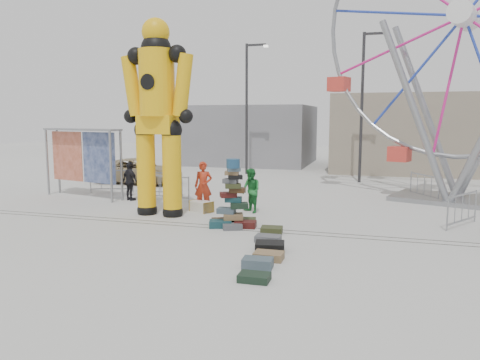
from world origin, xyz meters
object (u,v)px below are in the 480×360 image
(lamp_post_left, at_px, (248,102))
(ferris_wheel, at_px, (463,41))
(suitcase_tower, at_px, (233,208))
(pedestrian_black, at_px, (130,181))
(parked_suv, at_px, (138,171))
(barricade_dummy_b, at_px, (161,184))
(steamer_trunk, at_px, (201,206))
(barricade_wheel_front, at_px, (462,210))
(pedestrian_red, at_px, (203,186))
(crash_test_dummy, at_px, (158,110))
(barricade_dummy_a, at_px, (112,181))
(barricade_wheel_back, at_px, (424,187))
(banner_scaffold, at_px, (82,146))
(lamp_post_right, at_px, (364,100))
(barricade_dummy_c, at_px, (169,188))
(pedestrian_green, at_px, (251,191))

(lamp_post_left, distance_m, ferris_wheel, 13.18)
(suitcase_tower, bearing_deg, pedestrian_black, 135.42)
(parked_suv, bearing_deg, barricade_dummy_b, -134.46)
(steamer_trunk, distance_m, barricade_wheel_front, 9.05)
(steamer_trunk, xyz_separation_m, pedestrian_red, (-0.03, 0.29, 0.74))
(lamp_post_left, xyz_separation_m, crash_test_dummy, (0.26, -13.00, -0.69))
(crash_test_dummy, relative_size, barricade_dummy_a, 3.59)
(lamp_post_left, distance_m, pedestrian_red, 12.32)
(ferris_wheel, distance_m, barricade_dummy_a, 16.46)
(barricade_dummy_a, xyz_separation_m, barricade_wheel_back, (14.04, 2.28, 0.00))
(steamer_trunk, bearing_deg, barricade_dummy_b, 164.50)
(steamer_trunk, bearing_deg, banner_scaffold, -166.27)
(lamp_post_right, height_order, pedestrian_red, lamp_post_right)
(parked_suv, bearing_deg, pedestrian_black, -150.80)
(lamp_post_right, height_order, suitcase_tower, lamp_post_right)
(ferris_wheel, height_order, barricade_wheel_front, ferris_wheel)
(suitcase_tower, bearing_deg, ferris_wheel, 28.25)
(barricade_wheel_front, bearing_deg, barricade_dummy_a, 112.17)
(suitcase_tower, height_order, ferris_wheel, ferris_wheel)
(lamp_post_left, relative_size, banner_scaffold, 1.88)
(suitcase_tower, height_order, parked_suv, suitcase_tower)
(barricade_dummy_b, height_order, pedestrian_red, pedestrian_red)
(barricade_dummy_a, relative_size, barricade_dummy_c, 1.00)
(ferris_wheel, relative_size, barricade_wheel_front, 6.72)
(ferris_wheel, xyz_separation_m, steamer_trunk, (-9.46, -4.98, -6.42))
(barricade_wheel_front, distance_m, pedestrian_green, 7.21)
(barricade_dummy_a, bearing_deg, banner_scaffold, -123.88)
(banner_scaffold, bearing_deg, pedestrian_black, 11.17)
(barricade_dummy_a, bearing_deg, pedestrian_red, -43.52)
(barricade_wheel_back, xyz_separation_m, parked_suv, (-14.40, 0.92, 0.12))
(barricade_dummy_b, height_order, pedestrian_black, pedestrian_black)
(crash_test_dummy, bearing_deg, lamp_post_right, 62.27)
(lamp_post_right, relative_size, barricade_dummy_a, 4.00)
(lamp_post_right, xyz_separation_m, barricade_dummy_c, (-7.68, -8.21, -3.93))
(steamer_trunk, height_order, barricade_wheel_back, barricade_wheel_back)
(barricade_wheel_front, bearing_deg, barricade_dummy_c, 115.02)
(barricade_dummy_c, xyz_separation_m, barricade_wheel_back, (10.49, 3.54, 0.00))
(lamp_post_left, bearing_deg, ferris_wheel, -32.65)
(barricade_dummy_c, relative_size, parked_suv, 0.42)
(suitcase_tower, xyz_separation_m, ferris_wheel, (7.60, 6.92, 6.00))
(banner_scaffold, xyz_separation_m, pedestrian_red, (6.14, -1.21, -1.36))
(steamer_trunk, distance_m, barricade_wheel_back, 9.89)
(barricade_dummy_a, relative_size, parked_suv, 0.42)
(ferris_wheel, height_order, pedestrian_red, ferris_wheel)
(barricade_dummy_c, height_order, barricade_wheel_back, same)
(pedestrian_red, bearing_deg, crash_test_dummy, -144.50)
(pedestrian_red, height_order, pedestrian_black, pedestrian_red)
(ferris_wheel, relative_size, pedestrian_red, 7.17)
(barricade_dummy_a, height_order, barricade_dummy_b, same)
(pedestrian_red, distance_m, pedestrian_green, 1.87)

